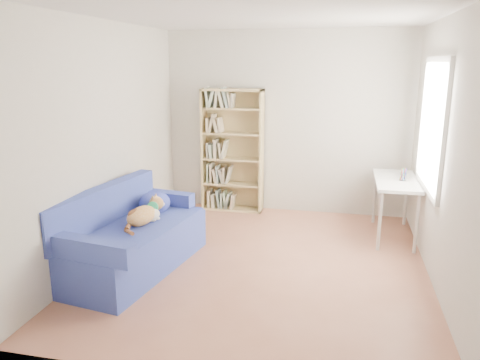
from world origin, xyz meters
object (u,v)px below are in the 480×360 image
object	(u,v)px
bookshelf	(232,155)
pen_cup	(403,176)
desk	(396,186)
sofa	(131,238)

from	to	relation	value
bookshelf	pen_cup	distance (m)	2.41
bookshelf	desk	xyz separation A→B (m)	(2.24, -0.66, -0.16)
sofa	bookshelf	world-z (taller)	bookshelf
pen_cup	bookshelf	bearing A→B (deg)	163.08
desk	pen_cup	xyz separation A→B (m)	(0.07, -0.04, 0.14)
sofa	bookshelf	xyz separation A→B (m)	(0.59, 2.22, 0.49)
desk	bookshelf	bearing A→B (deg)	163.59
sofa	desk	size ratio (longest dim) A/B	1.73
sofa	pen_cup	bearing A→B (deg)	36.80
sofa	desk	bearing A→B (deg)	38.04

